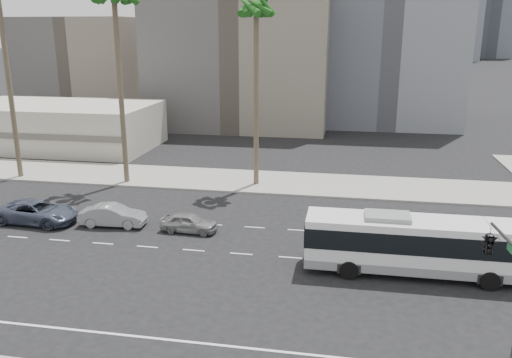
% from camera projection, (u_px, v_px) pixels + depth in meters
% --- Properties ---
extents(ground, '(700.00, 700.00, 0.00)m').
position_uv_depth(ground, '(290.00, 258.00, 31.00)').
color(ground, black).
rests_on(ground, ground).
extents(sidewalk_north, '(120.00, 7.00, 0.15)m').
position_uv_depth(sidewalk_north, '(310.00, 184.00, 45.65)').
color(sidewalk_north, gray).
rests_on(sidewalk_north, ground).
extents(commercial_low, '(22.00, 12.16, 5.00)m').
position_uv_depth(commercial_low, '(58.00, 126.00, 60.02)').
color(commercial_low, '#B4AF9F').
rests_on(commercial_low, ground).
extents(midrise_beige_west, '(24.00, 18.00, 18.00)m').
position_uv_depth(midrise_beige_west, '(243.00, 61.00, 73.16)').
color(midrise_beige_west, '#5F5A56').
rests_on(midrise_beige_west, ground).
extents(midrise_gray_center, '(20.00, 20.00, 26.00)m').
position_uv_depth(midrise_gray_center, '(388.00, 31.00, 75.28)').
color(midrise_gray_center, slate).
rests_on(midrise_gray_center, ground).
extents(midrise_beige_far, '(18.00, 16.00, 15.00)m').
position_uv_depth(midrise_beige_far, '(90.00, 67.00, 82.74)').
color(midrise_beige_far, '#5F5A56').
rests_on(midrise_beige_far, ground).
extents(city_bus, '(11.89, 2.92, 3.41)m').
position_uv_depth(city_bus, '(414.00, 244.00, 28.51)').
color(city_bus, silver).
rests_on(city_bus, ground).
extents(car_a, '(1.70, 3.89, 1.30)m').
position_uv_depth(car_a, '(189.00, 222.00, 34.86)').
color(car_a, gray).
rests_on(car_a, ground).
extents(car_b, '(1.85, 4.59, 1.48)m').
position_uv_depth(car_b, '(113.00, 216.00, 35.92)').
color(car_b, gray).
rests_on(car_b, ground).
extents(car_c, '(2.99, 5.89, 1.59)m').
position_uv_depth(car_c, '(37.00, 212.00, 36.46)').
color(car_c, '#3B4356').
rests_on(car_c, ground).
extents(traffic_signal, '(2.86, 3.80, 6.18)m').
position_uv_depth(traffic_signal, '(492.00, 250.00, 19.37)').
color(traffic_signal, '#262628').
rests_on(traffic_signal, ground).
extents(palm_near, '(4.76, 4.76, 16.03)m').
position_uv_depth(palm_near, '(256.00, 12.00, 41.67)').
color(palm_near, brown).
rests_on(palm_near, ground).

